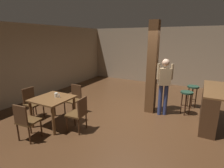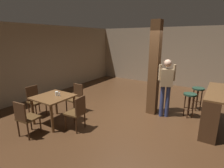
{
  "view_description": "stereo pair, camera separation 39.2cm",
  "coord_description": "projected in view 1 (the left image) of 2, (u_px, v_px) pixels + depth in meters",
  "views": [
    {
      "loc": [
        1.74,
        -4.5,
        2.31
      ],
      "look_at": [
        -0.46,
        -0.32,
        1.05
      ],
      "focal_mm": 28.0,
      "sensor_mm": 36.0,
      "label": 1
    },
    {
      "loc": [
        2.08,
        -4.3,
        2.31
      ],
      "look_at": [
        -0.46,
        -0.32,
        1.05
      ],
      "focal_mm": 28.0,
      "sensor_mm": 36.0,
      "label": 2
    }
  ],
  "objects": [
    {
      "name": "bar_stool_near",
      "position": [
        186.0,
        97.0,
        5.3
      ],
      "size": [
        0.37,
        0.37,
        0.73
      ],
      "color": "#1E3828",
      "rests_on": "ground_plane"
    },
    {
      "name": "ground_plane",
      "position": [
        130.0,
        117.0,
        5.23
      ],
      "size": [
        10.8,
        10.8,
        0.0
      ],
      "primitive_type": "plane",
      "color": "#422816"
    },
    {
      "name": "pillar",
      "position": [
        152.0,
        68.0,
        5.31
      ],
      "size": [
        0.28,
        0.28,
        2.8
      ],
      "primitive_type": "cube",
      "color": "brown",
      "rests_on": "ground_plane"
    },
    {
      "name": "dining_table",
      "position": [
        53.0,
        103.0,
        4.64
      ],
      "size": [
        0.93,
        0.93,
        0.77
      ],
      "color": "brown",
      "rests_on": "ground_plane"
    },
    {
      "name": "wall_left",
      "position": [
        34.0,
        62.0,
        6.67
      ],
      "size": [
        0.1,
        9.0,
        2.8
      ],
      "primitive_type": "cube",
      "color": "gray",
      "rests_on": "ground_plane"
    },
    {
      "name": "wall_back",
      "position": [
        165.0,
        56.0,
        8.71
      ],
      "size": [
        8.0,
        0.1,
        2.8
      ],
      "primitive_type": "cube",
      "color": "gray",
      "rests_on": "ground_plane"
    },
    {
      "name": "chair_west",
      "position": [
        32.0,
        101.0,
        5.08
      ],
      "size": [
        0.42,
        0.42,
        0.89
      ],
      "color": "#4C3319",
      "rests_on": "ground_plane"
    },
    {
      "name": "chair_north",
      "position": [
        74.0,
        98.0,
        5.39
      ],
      "size": [
        0.43,
        0.43,
        0.89
      ],
      "color": "#4C3319",
      "rests_on": "ground_plane"
    },
    {
      "name": "chair_east",
      "position": [
        79.0,
        112.0,
        4.34
      ],
      "size": [
        0.45,
        0.45,
        0.89
      ],
      "color": "#4C3319",
      "rests_on": "ground_plane"
    },
    {
      "name": "napkin_cup",
      "position": [
        56.0,
        95.0,
        4.63
      ],
      "size": [
        0.09,
        0.09,
        0.12
      ],
      "primitive_type": "cylinder",
      "color": "silver",
      "rests_on": "dining_table"
    },
    {
      "name": "chair_south",
      "position": [
        26.0,
        120.0,
        3.93
      ],
      "size": [
        0.46,
        0.46,
        0.89
      ],
      "color": "#4C3319",
      "rests_on": "ground_plane"
    },
    {
      "name": "standing_person",
      "position": [
        164.0,
        83.0,
        5.17
      ],
      "size": [
        0.46,
        0.32,
        1.72
      ],
      "color": "tan",
      "rests_on": "ground_plane"
    },
    {
      "name": "bar_counter",
      "position": [
        209.0,
        105.0,
        4.77
      ],
      "size": [
        0.56,
        1.85,
        1.01
      ],
      "color": "brown",
      "rests_on": "ground_plane"
    },
    {
      "name": "salt_shaker",
      "position": [
        59.0,
        96.0,
        4.61
      ],
      "size": [
        0.03,
        0.03,
        0.1
      ],
      "primitive_type": "cylinder",
      "color": "silver",
      "rests_on": "dining_table"
    },
    {
      "name": "bar_stool_mid",
      "position": [
        193.0,
        91.0,
        5.84
      ],
      "size": [
        0.37,
        0.37,
        0.75
      ],
      "color": "#1E3828",
      "rests_on": "ground_plane"
    }
  ]
}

